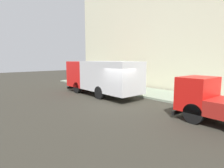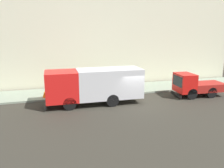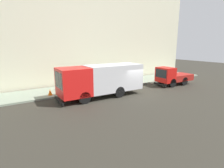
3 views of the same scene
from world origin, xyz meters
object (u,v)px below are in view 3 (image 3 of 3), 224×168
Objects in this scene: small_flatbed_truck at (172,76)px; pedestrian_standing at (91,80)px; traffic_cone_orange at (50,92)px; large_utility_truck at (101,79)px; pedestrian_walking at (65,82)px.

small_flatbed_truck reaches higher than pedestrian_standing.
small_flatbed_truck is 8.55× the size of traffic_cone_orange.
large_utility_truck is 1.68× the size of small_flatbed_truck.
large_utility_truck is 4.29m from pedestrian_walking.
traffic_cone_orange is (2.83, 13.78, -0.61)m from small_flatbed_truck.
pedestrian_standing is (3.24, 9.33, -0.01)m from small_flatbed_truck.
large_utility_truck is 3.04m from pedestrian_standing.
traffic_cone_orange is (2.55, 4.15, -1.25)m from large_utility_truck.
pedestrian_walking is 0.99× the size of pedestrian_standing.
pedestrian_walking is at bearing -25.35° from pedestrian_standing.
pedestrian_standing is at bearing -84.83° from traffic_cone_orange.
traffic_cone_orange is at bearing 81.01° from small_flatbed_truck.
large_utility_truck is 4.90× the size of pedestrian_walking.
small_flatbed_truck is at bearing -90.86° from large_utility_truck.
pedestrian_standing is 4.51m from traffic_cone_orange.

